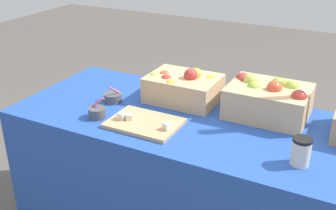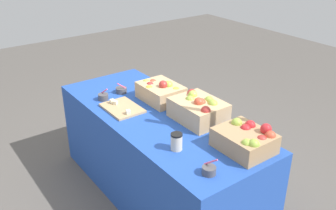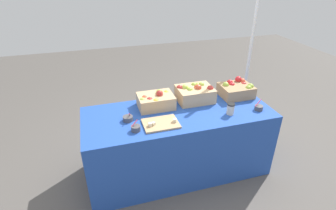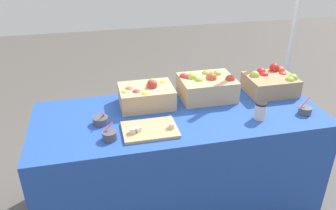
# 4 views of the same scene
# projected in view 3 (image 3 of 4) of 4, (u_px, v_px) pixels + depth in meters

# --- Properties ---
(ground_plane) EXTENTS (10.00, 10.00, 0.00)m
(ground_plane) POSITION_uv_depth(u_px,v_px,m) (177.00, 168.00, 3.02)
(ground_plane) COLOR #56514C
(table) EXTENTS (1.90, 0.76, 0.74)m
(table) POSITION_uv_depth(u_px,v_px,m) (178.00, 142.00, 2.84)
(table) COLOR #234CAD
(table) RESTS_ON ground_plane
(apple_crate_left) EXTENTS (0.34, 0.29, 0.18)m
(apple_crate_left) POSITION_uv_depth(u_px,v_px,m) (236.00, 89.00, 2.96)
(apple_crate_left) COLOR tan
(apple_crate_left) RESTS_ON table
(apple_crate_middle) EXTENTS (0.38, 0.30, 0.19)m
(apple_crate_middle) POSITION_uv_depth(u_px,v_px,m) (195.00, 93.00, 2.85)
(apple_crate_middle) COLOR tan
(apple_crate_middle) RESTS_ON table
(apple_crate_right) EXTENTS (0.36, 0.27, 0.18)m
(apple_crate_right) POSITION_uv_depth(u_px,v_px,m) (156.00, 101.00, 2.72)
(apple_crate_right) COLOR tan
(apple_crate_right) RESTS_ON table
(cutting_board_front) EXTENTS (0.33, 0.24, 0.05)m
(cutting_board_front) POSITION_uv_depth(u_px,v_px,m) (161.00, 123.00, 2.46)
(cutting_board_front) COLOR tan
(cutting_board_front) RESTS_ON table
(sample_bowl_near) EXTENTS (0.08, 0.08, 0.10)m
(sample_bowl_near) POSITION_uv_depth(u_px,v_px,m) (136.00, 128.00, 2.36)
(sample_bowl_near) COLOR #4C4C51
(sample_bowl_near) RESTS_ON table
(sample_bowl_mid) EXTENTS (0.09, 0.08, 0.11)m
(sample_bowl_mid) POSITION_uv_depth(u_px,v_px,m) (259.00, 108.00, 2.69)
(sample_bowl_mid) COLOR #4C4C51
(sample_bowl_mid) RESTS_ON table
(sample_bowl_far) EXTENTS (0.10, 0.10, 0.10)m
(sample_bowl_far) POSITION_uv_depth(u_px,v_px,m) (128.00, 118.00, 2.51)
(sample_bowl_far) COLOR #4C4C51
(sample_bowl_far) RESTS_ON table
(coffee_cup) EXTENTS (0.08, 0.08, 0.11)m
(coffee_cup) POSITION_uv_depth(u_px,v_px,m) (231.00, 109.00, 2.60)
(coffee_cup) COLOR beige
(coffee_cup) RESTS_ON table
(tent_pole) EXTENTS (0.04, 0.04, 2.17)m
(tent_pole) POSITION_uv_depth(u_px,v_px,m) (251.00, 49.00, 3.38)
(tent_pole) COLOR white
(tent_pole) RESTS_ON ground_plane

